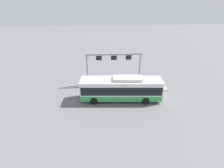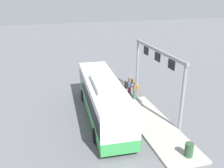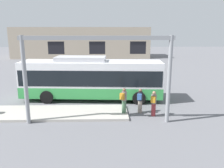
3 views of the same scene
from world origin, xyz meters
The scene contains 8 objects.
ground_plane centered at (0.00, 0.00, 0.00)m, with size 120.00×120.00×0.00m, color slate.
platform_curb centered at (-2.44, -3.33, 0.08)m, with size 10.00×2.80×0.16m, color #B2ADA3.
bus_main centered at (-0.01, 0.00, 1.81)m, with size 11.16×3.22×3.46m.
person_boarding centered at (4.21, -3.86, 0.89)m, with size 0.48×0.60×1.67m.
person_waiting_near centered at (2.30, -3.65, 1.05)m, with size 0.55×0.60×1.67m.
person_waiting_mid centered at (3.43, -3.22, 0.89)m, with size 0.47×0.59×1.67m.
platform_sign_gantry centered at (0.67, -4.86, 3.73)m, with size 8.77×0.24×5.20m.
trash_bin centered at (-6.56, -3.66, 0.61)m, with size 0.52×0.52×0.90m, color #2D5133.
Camera 2 is at (-17.28, 4.45, 9.75)m, focal length 39.70 mm.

